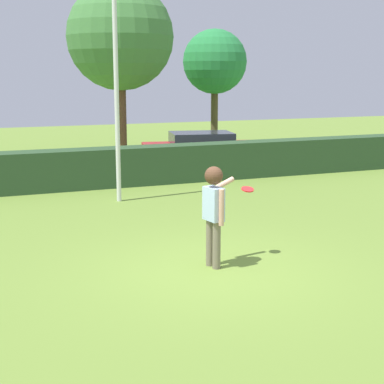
{
  "coord_description": "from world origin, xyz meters",
  "views": [
    {
      "loc": [
        -3.91,
        -8.76,
        3.3
      ],
      "look_at": [
        0.03,
        1.16,
        1.15
      ],
      "focal_mm": 54.62,
      "sensor_mm": 36.0,
      "label": 1
    }
  ],
  "objects_px": {
    "person": "(214,205)",
    "birch_tree": "(120,37)",
    "parked_car_red": "(201,148)",
    "maple_tree": "(215,62)",
    "lamppost": "(116,81)",
    "frisbee": "(248,189)"
  },
  "relations": [
    {
      "from": "parked_car_red",
      "to": "frisbee",
      "type": "bearing_deg",
      "value": -108.21
    },
    {
      "from": "person",
      "to": "birch_tree",
      "type": "height_order",
      "value": "birch_tree"
    },
    {
      "from": "birch_tree",
      "to": "maple_tree",
      "type": "relative_size",
      "value": 1.3
    },
    {
      "from": "maple_tree",
      "to": "parked_car_red",
      "type": "bearing_deg",
      "value": -119.08
    },
    {
      "from": "lamppost",
      "to": "birch_tree",
      "type": "height_order",
      "value": "birch_tree"
    },
    {
      "from": "lamppost",
      "to": "birch_tree",
      "type": "xyz_separation_m",
      "value": [
        2.27,
        8.03,
        1.6
      ]
    },
    {
      "from": "parked_car_red",
      "to": "maple_tree",
      "type": "height_order",
      "value": "maple_tree"
    },
    {
      "from": "birch_tree",
      "to": "maple_tree",
      "type": "height_order",
      "value": "birch_tree"
    },
    {
      "from": "person",
      "to": "birch_tree",
      "type": "distance_m",
      "value": 14.55
    },
    {
      "from": "frisbee",
      "to": "maple_tree",
      "type": "xyz_separation_m",
      "value": [
        5.89,
        14.81,
        2.56
      ]
    },
    {
      "from": "person",
      "to": "lamppost",
      "type": "bearing_deg",
      "value": 91.46
    },
    {
      "from": "lamppost",
      "to": "maple_tree",
      "type": "bearing_deg",
      "value": 53.42
    },
    {
      "from": "frisbee",
      "to": "parked_car_red",
      "type": "xyz_separation_m",
      "value": [
        3.4,
        10.32,
        -0.59
      ]
    },
    {
      "from": "parked_car_red",
      "to": "maple_tree",
      "type": "xyz_separation_m",
      "value": [
        2.5,
        4.49,
        3.15
      ]
    },
    {
      "from": "person",
      "to": "frisbee",
      "type": "relative_size",
      "value": 7.79
    },
    {
      "from": "parked_car_red",
      "to": "lamppost",
      "type": "bearing_deg",
      "value": -132.6
    },
    {
      "from": "person",
      "to": "birch_tree",
      "type": "relative_size",
      "value": 0.26
    },
    {
      "from": "lamppost",
      "to": "parked_car_red",
      "type": "relative_size",
      "value": 1.28
    },
    {
      "from": "birch_tree",
      "to": "maple_tree",
      "type": "distance_m",
      "value": 4.79
    },
    {
      "from": "person",
      "to": "birch_tree",
      "type": "xyz_separation_m",
      "value": [
        2.12,
        13.93,
        3.64
      ]
    },
    {
      "from": "person",
      "to": "frisbee",
      "type": "height_order",
      "value": "person"
    },
    {
      "from": "frisbee",
      "to": "lamppost",
      "type": "xyz_separation_m",
      "value": [
        -0.93,
        5.62,
        1.88
      ]
    }
  ]
}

